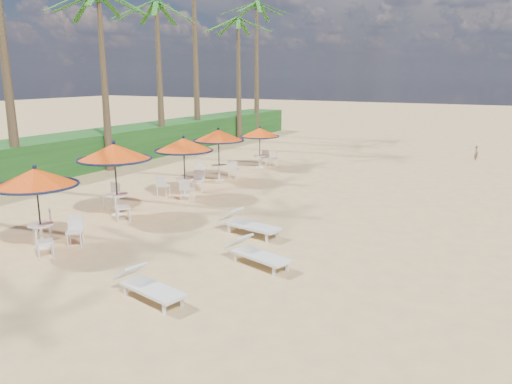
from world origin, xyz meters
TOP-DOWN VIEW (x-y plane):
  - ground at (0.00, 0.00)m, footprint 160.00×160.00m
  - scrub_hedge at (-13.50, 11.00)m, footprint 3.00×40.00m
  - station_0 at (-4.80, -0.05)m, footprint 2.32×2.32m
  - station_1 at (-5.30, 3.45)m, footprint 2.54×2.54m
  - station_2 at (-4.96, 6.94)m, footprint 2.37×2.37m
  - station_3 at (-5.39, 10.21)m, footprint 2.38×2.38m
  - station_4 at (-5.26, 14.19)m, footprint 2.10×2.10m
  - lounger_near at (0.00, -1.26)m, footprint 2.00×1.01m
  - lounger_mid at (1.14, 1.67)m, footprint 2.04×1.14m
  - lounger_far at (-0.28, 3.78)m, footprint 2.17×1.00m
  - palm_3 at (-11.75, 9.72)m, footprint 5.00×5.00m
  - palm_4 at (-12.22, 14.62)m, footprint 5.00×5.00m
  - palm_6 at (-11.79, 23.15)m, footprint 5.00×5.00m
  - palm_7 at (-12.11, 26.54)m, footprint 5.00×5.00m
  - person at (4.71, 21.91)m, footprint 0.31×0.38m

SIDE VIEW (x-z plane):
  - ground at x=0.00m, z-range 0.00..0.00m
  - lounger_near at x=0.00m, z-range -0.02..0.66m
  - lounger_mid at x=1.14m, z-range -0.02..0.68m
  - lounger_far at x=-0.28m, z-range -0.02..0.72m
  - person at x=4.71m, z-range 0.00..0.91m
  - scrub_hedge at x=-13.50m, z-range 0.00..1.80m
  - station_4 at x=-5.26m, z-range 0.57..2.76m
  - station_0 at x=-4.80m, z-range 0.56..2.97m
  - station_2 at x=-4.96m, z-range 0.57..3.04m
  - station_3 at x=-5.39m, z-range 0.65..3.13m
  - station_1 at x=-5.30m, z-range 0.70..3.35m
  - palm_3 at x=-11.75m, z-range 3.60..12.35m
  - palm_6 at x=-11.79m, z-range 3.61..12.38m
  - palm_4 at x=-12.22m, z-range 3.66..12.53m
  - palm_7 at x=-12.11m, z-range 4.28..14.56m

